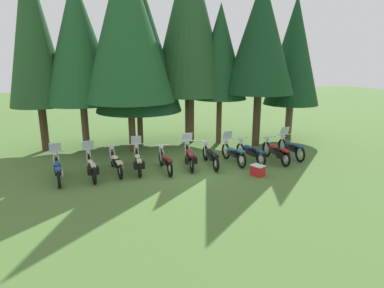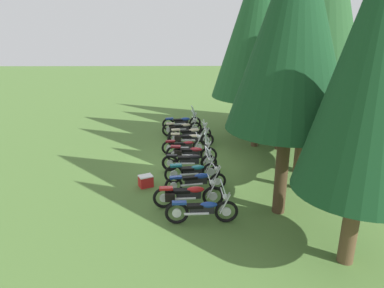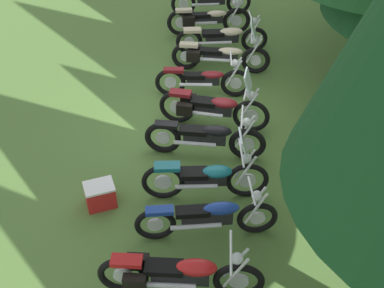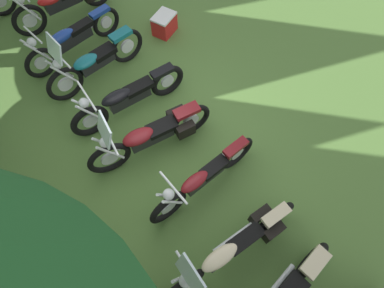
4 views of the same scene
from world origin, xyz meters
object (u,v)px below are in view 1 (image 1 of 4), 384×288
(pine_tree_0, at_px, (33,30))
(pine_tree_2, at_px, (127,25))
(motorcycle_4, at_px, (165,161))
(motorcycle_6, at_px, (210,156))
(pine_tree_5, at_px, (220,53))
(picnic_cooler, at_px, (258,170))
(motorcycle_3, at_px, (138,161))
(motorcycle_10, at_px, (291,148))
(motorcycle_5, at_px, (189,156))
(motorcycle_9, at_px, (276,152))
(motorcycle_1, at_px, (91,167))
(motorcycle_8, at_px, (250,152))
(pine_tree_7, at_px, (294,52))
(motorcycle_2, at_px, (116,162))
(pine_tree_1, at_px, (78,41))
(pine_tree_4, at_px, (189,21))
(motorcycle_0, at_px, (58,169))
(motorcycle_7, at_px, (233,153))
(pine_tree_3, at_px, (137,38))

(pine_tree_0, xyz_separation_m, pine_tree_2, (4.39, -1.12, 0.22))
(motorcycle_4, distance_m, motorcycle_6, 2.05)
(pine_tree_2, distance_m, pine_tree_5, 5.04)
(picnic_cooler, bearing_deg, motorcycle_3, 159.99)
(motorcycle_10, relative_size, picnic_cooler, 3.63)
(motorcycle_5, xyz_separation_m, pine_tree_2, (-2.26, 3.25, 5.66))
(motorcycle_9, distance_m, motorcycle_10, 1.10)
(motorcycle_1, distance_m, motorcycle_8, 7.00)
(pine_tree_7, height_order, picnic_cooler, pine_tree_7)
(motorcycle_2, distance_m, motorcycle_10, 8.18)
(pine_tree_7, distance_m, picnic_cooler, 8.67)
(motorcycle_8, bearing_deg, pine_tree_1, 50.70)
(motorcycle_3, relative_size, motorcycle_4, 1.10)
(motorcycle_3, relative_size, pine_tree_5, 0.32)
(pine_tree_4, bearing_deg, motorcycle_4, -113.87)
(motorcycle_0, distance_m, motorcycle_7, 7.38)
(pine_tree_4, bearing_deg, motorcycle_2, -132.32)
(pine_tree_2, bearing_deg, pine_tree_1, 158.95)
(pine_tree_0, distance_m, pine_tree_7, 13.62)
(pine_tree_0, xyz_separation_m, pine_tree_5, (9.24, -0.46, -0.99))
(motorcycle_8, xyz_separation_m, pine_tree_0, (-9.56, 4.19, 5.49))
(motorcycle_0, height_order, pine_tree_3, pine_tree_3)
(motorcycle_7, distance_m, pine_tree_3, 7.70)
(motorcycle_0, bearing_deg, pine_tree_2, -50.50)
(motorcycle_3, bearing_deg, picnic_cooler, -110.18)
(motorcycle_2, relative_size, motorcycle_9, 0.97)
(motorcycle_4, xyz_separation_m, motorcycle_8, (4.01, 0.47, 0.02))
(motorcycle_1, relative_size, motorcycle_10, 0.98)
(motorcycle_8, distance_m, pine_tree_1, 9.86)
(pine_tree_5, bearing_deg, motorcycle_6, -112.69)
(pine_tree_1, xyz_separation_m, pine_tree_7, (11.55, -0.23, -0.41))
(motorcycle_4, distance_m, pine_tree_4, 8.13)
(motorcycle_4, xyz_separation_m, pine_tree_0, (-5.55, 4.65, 5.51))
(motorcycle_3, height_order, motorcycle_9, motorcycle_3)
(motorcycle_4, bearing_deg, picnic_cooler, -117.63)
(pine_tree_3, height_order, pine_tree_5, pine_tree_3)
(pine_tree_0, height_order, pine_tree_2, pine_tree_2)
(pine_tree_3, relative_size, pine_tree_4, 0.89)
(pine_tree_4, relative_size, picnic_cooler, 16.97)
(motorcycle_1, xyz_separation_m, pine_tree_0, (-2.58, 4.84, 5.47))
(pine_tree_5, bearing_deg, motorcycle_9, -70.18)
(motorcycle_4, bearing_deg, motorcycle_8, -88.84)
(motorcycle_6, xyz_separation_m, motorcycle_10, (4.11, 0.37, 0.03))
(motorcycle_5, distance_m, pine_tree_5, 6.47)
(pine_tree_1, bearing_deg, motorcycle_2, -70.27)
(motorcycle_1, distance_m, motorcycle_4, 2.97)
(motorcycle_3, distance_m, pine_tree_4, 8.34)
(pine_tree_1, relative_size, pine_tree_3, 0.90)
(motorcycle_9, xyz_separation_m, pine_tree_7, (2.89, 4.07, 4.55))
(motorcycle_7, height_order, picnic_cooler, motorcycle_7)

